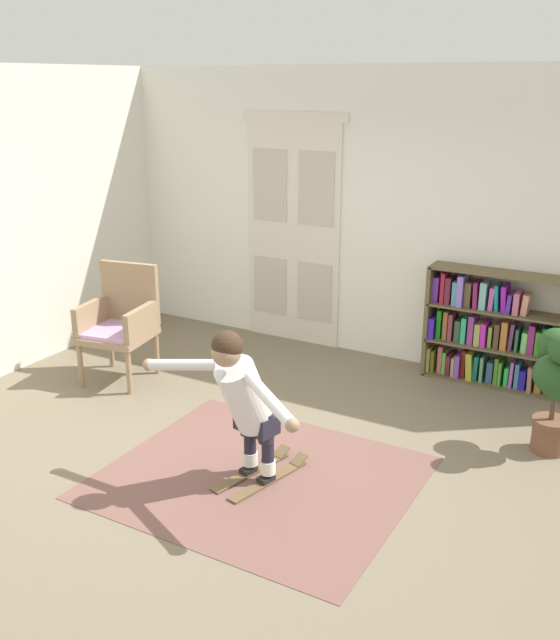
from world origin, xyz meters
The scene contains 9 objects.
ground_plane centered at (0.00, 0.00, 0.00)m, with size 7.20×7.20×0.00m, color #726550.
back_wall centered at (0.00, 2.60, 1.45)m, with size 6.00×0.10×2.90m, color silver.
double_door centered at (-0.99, 2.54, 1.23)m, with size 1.22×0.05×2.45m.
rug centered at (0.22, -0.17, 0.00)m, with size 2.17×1.87×0.01m, color brown.
bookshelf centered at (1.26, 2.39, 0.49)m, with size 1.42×0.30×1.10m.
wicker_chair centered at (-1.90, 0.79, 0.58)m, with size 0.69×0.69×1.10m.
potted_plant centered at (1.96, 1.26, 0.61)m, with size 0.34×0.50×1.02m.
skis_pair centered at (0.22, -0.14, 0.02)m, with size 0.44×0.80×0.07m.
person_skier centered at (0.18, -0.32, 0.72)m, with size 1.46×0.75×1.13m.
Camera 1 is at (2.61, -4.08, 2.75)m, focal length 40.18 mm.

